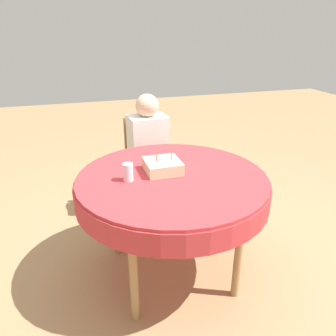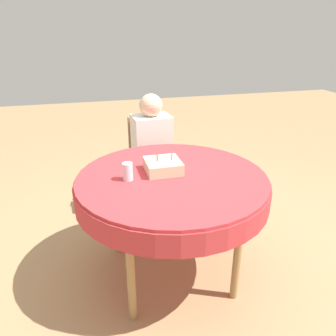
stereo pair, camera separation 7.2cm
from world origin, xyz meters
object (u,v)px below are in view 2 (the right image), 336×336
chair (150,161)px  drinking_glass (128,172)px  birthday_cake (163,166)px  person (153,145)px

chair → drinking_glass: chair is taller
birthday_cake → drinking_glass: 0.25m
drinking_glass → person: bearing=68.3°
birthday_cake → drinking_glass: size_ratio=2.02×
chair → person: 0.21m
chair → birthday_cake: 0.91m
chair → person: size_ratio=0.80×
chair → drinking_glass: size_ratio=8.04×
drinking_glass → birthday_cake: bearing=16.2°
chair → birthday_cake: (-0.09, -0.85, 0.32)m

